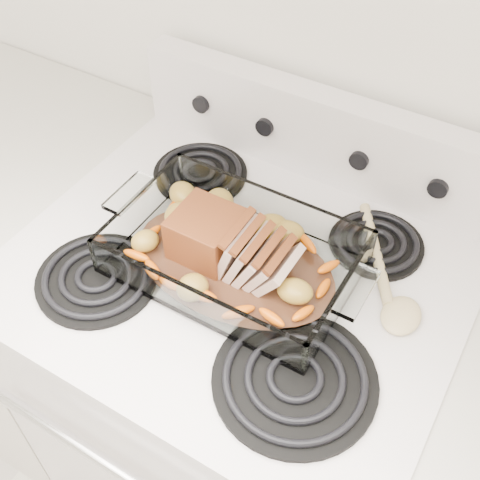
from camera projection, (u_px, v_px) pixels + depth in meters
The scene contains 6 objects.
electric_range at pixel (241, 390), 1.39m from camera, with size 0.78×0.70×1.12m.
counter_left at pixel (31, 280), 1.63m from camera, with size 0.58×0.68×0.93m.
baking_dish at pixel (234, 258), 1.03m from camera, with size 0.40×0.26×0.08m.
pork_roast at pixel (223, 242), 1.01m from camera, with size 0.22×0.11×0.09m.
roast_vegetables at pixel (242, 243), 1.04m from camera, with size 0.32×0.17×0.04m.
wooden_spoon at pixel (389, 287), 1.01m from camera, with size 0.19×0.25×0.02m.
Camera 1 is at (0.35, 1.06, 1.74)m, focal length 45.00 mm.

